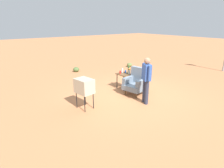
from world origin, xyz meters
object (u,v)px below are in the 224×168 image
Objects in this scene: soda_can_red at (120,72)px; flower_vase at (129,71)px; armchair at (136,82)px; side_table at (124,76)px; tv_on_stand at (84,86)px; person_standing at (146,78)px; soda_can_blue at (125,72)px; bottle_short_clear at (122,70)px; bottle_wine_green at (129,70)px.

flower_vase is (0.32, 0.24, 0.09)m from soda_can_red.
armchair is at bearing 5.81° from soda_can_red.
armchair reaches higher than side_table.
tv_on_stand is 2.14m from person_standing.
soda_can_blue reaches higher than side_table.
soda_can_red is at bearing 171.15° from person_standing.
soda_can_blue is 0.27m from flower_vase.
tv_on_stand reaches higher than bottle_short_clear.
armchair is 1.03× the size of tv_on_stand.
flower_vase is (-0.60, 0.15, 0.32)m from armchair.
bottle_short_clear is at bearing 166.34° from person_standing.
person_standing reaches higher than armchair.
bottle_wine_green reaches higher than side_table.
armchair reaches higher than bottle_short_clear.
bottle_wine_green is 1.21× the size of flower_vase.
person_standing is 1.78m from soda_can_blue.
soda_can_blue is at bearing 33.37° from bottle_short_clear.
bottle_short_clear is 0.38m from flower_vase.
armchair is 2.31m from tv_on_stand.
person_standing reaches higher than soda_can_red.
flower_vase is (-1.44, 0.51, -0.13)m from person_standing.
bottle_short_clear is 1.64× the size of soda_can_red.
soda_can_red is at bearing -104.15° from soda_can_blue.
soda_can_blue is at bearing 75.85° from soda_can_red.
bottle_short_clear reaches higher than side_table.
bottle_wine_green is (-1.54, 0.56, -0.11)m from person_standing.
side_table is at bearing -119.32° from bottle_wine_green.
side_table is at bearing 177.06° from armchair.
bottle_wine_green is 0.18m from soda_can_blue.
side_table is 0.41× the size of person_standing.
armchair is 8.69× the size of soda_can_blue.
soda_can_blue is (-0.15, -0.04, -0.10)m from bottle_wine_green.
armchair is at bearing -10.12° from soda_can_blue.
side_table is 2.08× the size of bottle_wine_green.
tv_on_stand is (0.72, -2.34, 0.22)m from side_table.
bottle_short_clear reaches higher than soda_can_red.
armchair is 1.02m from person_standing.
armchair reaches higher than soda_can_blue.
tv_on_stand is 2.57m from soda_can_blue.
person_standing is 1.79m from soda_can_red.
person_standing is 5.12× the size of bottle_wine_green.
tv_on_stand is at bearing -115.35° from person_standing.
person_standing reaches higher than soda_can_blue.
bottle_short_clear is 0.62× the size of bottle_wine_green.
bottle_wine_green is (0.21, 0.29, 0.10)m from soda_can_red.
flower_vase is (0.37, 0.07, 0.05)m from bottle_short_clear.
bottle_wine_green reaches higher than soda_can_blue.
tv_on_stand reaches higher than soda_can_red.
bottle_wine_green is (-0.70, 0.19, 0.33)m from armchair.
flower_vase is at bearing 37.37° from soda_can_red.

